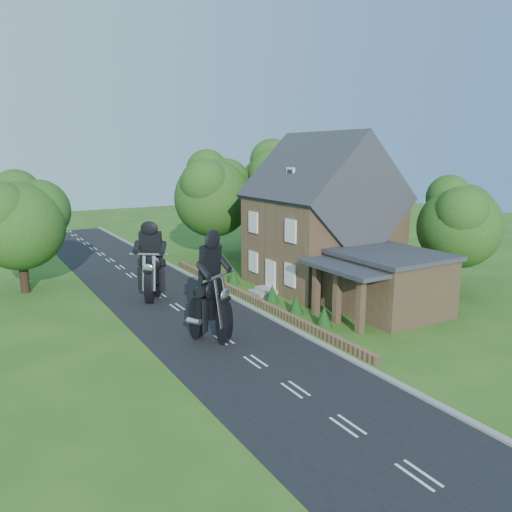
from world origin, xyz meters
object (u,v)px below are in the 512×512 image
motorcycle_lead (211,325)px  motorcycle_follow (153,289)px  garden_wall (249,298)px  annex (387,282)px  house (322,221)px

motorcycle_lead → motorcycle_follow: (-0.15, 7.88, -0.08)m
garden_wall → annex: size_ratio=3.12×
motorcycle_lead → house: bearing=176.8°
motorcycle_follow → motorcycle_lead: bearing=127.7°
annex → motorcycle_lead: bearing=174.8°
garden_wall → house: house is taller
garden_wall → motorcycle_lead: (-4.90, -4.84, 0.61)m
garden_wall → house: (6.19, 1.00, 4.14)m
motorcycle_lead → motorcycle_follow: 7.88m
motorcycle_follow → house: bearing=-153.6°
garden_wall → motorcycle_follow: 5.92m
motorcycle_follow → annex: bearing=176.9°
motorcycle_lead → motorcycle_follow: size_ratio=1.11×
house → annex: house is taller
annex → motorcycle_lead: size_ratio=4.05×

